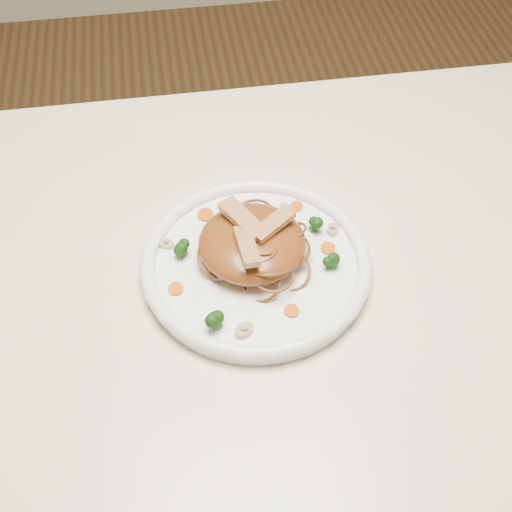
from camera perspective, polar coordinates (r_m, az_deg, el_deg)
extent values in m
plane|color=#4D311A|center=(1.57, 0.16, -18.72)|extent=(4.00, 4.00, 0.00)
cube|color=silver|center=(0.93, 0.25, -1.84)|extent=(1.20, 0.80, 0.04)
cylinder|color=brown|center=(1.57, 18.02, 1.66)|extent=(0.06, 0.06, 0.71)
cylinder|color=white|center=(0.91, 0.00, -0.90)|extent=(0.39, 0.39, 0.02)
ellipsoid|color=brown|center=(0.89, -0.33, 1.10)|extent=(0.17, 0.17, 0.05)
cube|color=tan|center=(0.88, 1.43, 2.65)|extent=(0.06, 0.06, 0.01)
cube|color=tan|center=(0.88, -1.11, 3.08)|extent=(0.06, 0.08, 0.01)
cube|color=tan|center=(0.85, -0.75, 0.82)|extent=(0.03, 0.07, 0.01)
cylinder|color=#C74D07|center=(0.97, 3.37, 4.12)|extent=(0.02, 0.02, 0.00)
cylinder|color=#C74D07|center=(0.88, -6.65, -2.71)|extent=(0.03, 0.03, 0.00)
cylinder|color=#C74D07|center=(0.92, 5.97, 0.64)|extent=(0.02, 0.02, 0.00)
cylinder|color=#C74D07|center=(0.96, -4.20, 3.41)|extent=(0.03, 0.03, 0.00)
cylinder|color=#C74D07|center=(0.85, 2.96, -4.56)|extent=(0.02, 0.02, 0.00)
cylinder|color=#C1B490|center=(0.84, -0.98, -6.15)|extent=(0.04, 0.04, 0.01)
cylinder|color=#C1B490|center=(0.94, 6.35, 2.18)|extent=(0.03, 0.03, 0.01)
cylinder|color=#C1B490|center=(0.93, -7.40, 0.99)|extent=(0.03, 0.03, 0.01)
cylinder|color=#C1B490|center=(0.97, 2.48, 3.90)|extent=(0.03, 0.03, 0.01)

